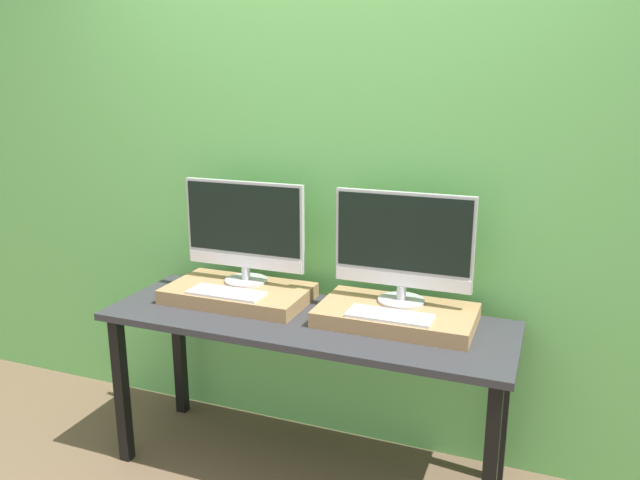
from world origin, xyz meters
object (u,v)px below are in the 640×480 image
at_px(monitor_left, 244,229).
at_px(keyboard_left, 226,293).
at_px(keyboard_right, 390,315).
at_px(monitor_right, 403,245).

relative_size(monitor_left, keyboard_left, 1.71).
relative_size(keyboard_left, keyboard_right, 1.00).
bearing_deg(monitor_left, keyboard_left, -90.00).
bearing_deg(keyboard_right, monitor_right, 90.00).
xyz_separation_m(monitor_left, monitor_right, (0.73, 0.00, 0.00)).
relative_size(monitor_right, keyboard_right, 1.71).
bearing_deg(monitor_right, monitor_left, 180.00).
bearing_deg(keyboard_left, keyboard_right, 0.00).
bearing_deg(monitor_left, keyboard_right, -14.03).
bearing_deg(monitor_right, keyboard_left, -165.97).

